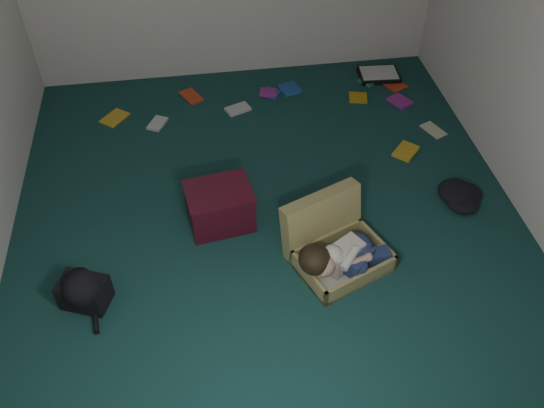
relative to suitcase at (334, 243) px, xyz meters
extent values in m
plane|color=#153E3B|center=(-0.42, 0.41, -0.14)|extent=(4.50, 4.50, 0.00)
cube|color=tan|center=(0.05, -0.12, -0.07)|extent=(0.76, 0.66, 0.15)
cube|color=beige|center=(0.05, -0.12, -0.10)|extent=(0.69, 0.59, 0.02)
cube|color=tan|center=(-0.06, 0.16, 0.09)|extent=(0.66, 0.42, 0.47)
cube|color=silver|center=(0.04, -0.14, 0.02)|extent=(0.31, 0.27, 0.20)
sphere|color=tan|center=(-0.14, -0.25, 0.07)|extent=(0.17, 0.17, 0.17)
ellipsoid|color=black|center=(-0.19, -0.21, 0.10)|extent=(0.23, 0.24, 0.20)
ellipsoid|color=navy|center=(0.16, -0.08, 0.02)|extent=(0.21, 0.24, 0.20)
cube|color=navy|center=(0.13, -0.20, 0.01)|extent=(0.25, 0.25, 0.13)
cube|color=navy|center=(0.26, -0.16, -0.02)|extent=(0.23, 0.13, 0.10)
sphere|color=white|center=(0.33, -0.10, -0.03)|extent=(0.10, 0.10, 0.10)
sphere|color=white|center=(0.36, -0.16, -0.04)|extent=(0.09, 0.09, 0.09)
cylinder|color=tan|center=(0.13, -0.23, 0.06)|extent=(0.17, 0.11, 0.06)
cube|color=#410D1A|center=(-0.79, 0.47, 0.02)|extent=(0.53, 0.44, 0.32)
cube|color=#410D1A|center=(-0.79, 0.47, 0.19)|extent=(0.55, 0.46, 0.02)
cube|color=black|center=(1.03, 2.32, -0.11)|extent=(0.43, 0.34, 0.05)
cube|color=white|center=(1.03, 2.32, -0.09)|extent=(0.39, 0.30, 0.01)
cube|color=gold|center=(-1.68, 2.00, -0.13)|extent=(0.20, 0.15, 0.02)
cube|color=red|center=(-0.94, 2.24, -0.13)|extent=(0.25, 0.24, 0.02)
cube|color=silver|center=(-0.50, 1.95, -0.13)|extent=(0.20, 0.23, 0.02)
cube|color=#1E50A5|center=(0.07, 2.22, -0.13)|extent=(0.21, 0.24, 0.02)
cube|color=gold|center=(0.72, 1.97, -0.13)|extent=(0.25, 0.23, 0.02)
cube|color=#228055|center=(0.92, 2.25, -0.13)|extent=(0.21, 0.17, 0.02)
cube|color=#9E2797|center=(1.11, 1.84, -0.13)|extent=(0.25, 0.25, 0.02)
cube|color=beige|center=(1.28, 1.35, -0.13)|extent=(0.19, 0.22, 0.02)
cube|color=gold|center=(0.92, 1.08, -0.13)|extent=(0.22, 0.25, 0.02)
cube|color=red|center=(1.15, 2.14, -0.13)|extent=(0.25, 0.22, 0.02)
cube|color=silver|center=(-1.28, 1.84, -0.13)|extent=(0.22, 0.18, 0.02)
cube|color=#1E50A5|center=(-0.14, 2.18, -0.13)|extent=(0.25, 0.25, 0.02)
camera|label=1|loc=(-0.87, -2.69, 3.17)|focal=38.00mm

